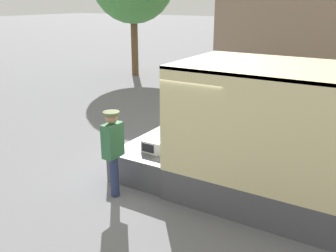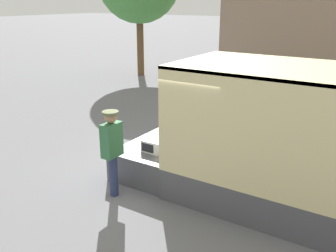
% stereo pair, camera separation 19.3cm
% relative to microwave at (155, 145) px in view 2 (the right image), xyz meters
% --- Properties ---
extents(ground_plane, '(160.00, 160.00, 0.00)m').
position_rel_microwave_xyz_m(ground_plane, '(0.61, 0.47, -0.80)').
color(ground_plane, slate).
extents(tailgate_deck, '(1.46, 2.29, 0.67)m').
position_rel_microwave_xyz_m(tailgate_deck, '(-0.12, 0.47, -0.47)').
color(tailgate_deck, '#4C4C51').
rests_on(tailgate_deck, ground).
extents(microwave, '(0.49, 0.43, 0.27)m').
position_rel_microwave_xyz_m(microwave, '(0.00, 0.00, 0.00)').
color(microwave, white).
rests_on(microwave, tailgate_deck).
extents(portable_generator, '(0.68, 0.48, 0.52)m').
position_rel_microwave_xyz_m(portable_generator, '(0.03, 1.06, 0.06)').
color(portable_generator, black).
rests_on(portable_generator, tailgate_deck).
extents(worker_person, '(0.33, 0.44, 1.83)m').
position_rel_microwave_xyz_m(worker_person, '(-0.28, -1.10, 0.33)').
color(worker_person, navy).
rests_on(worker_person, ground).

